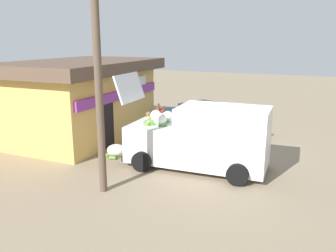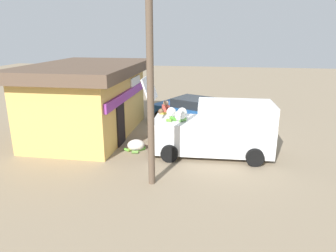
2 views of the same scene
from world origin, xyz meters
TOP-DOWN VIEW (x-y plane):
  - ground_plane at (0.00, 0.00)m, footprint 60.00×60.00m
  - storefront_bar at (-0.68, 5.29)m, footprint 6.80×4.40m
  - delivery_van at (-2.22, -0.40)m, footprint 2.30×4.77m
  - parked_sedan at (1.84, 0.69)m, footprint 3.52×4.73m
  - vendor_standing at (-0.68, 1.79)m, footprint 0.48×0.48m
  - customer_bending at (-1.63, 1.64)m, footprint 0.65×0.70m
  - unloaded_banana_pile at (-2.37, 2.69)m, footprint 0.75×0.89m
  - paint_bucket at (1.89, 2.38)m, footprint 0.28×0.28m
  - utility_pole at (-4.96, 1.48)m, footprint 0.20×0.20m

SIDE VIEW (x-z plane):
  - ground_plane at x=0.00m, z-range 0.00..0.00m
  - paint_bucket at x=1.89m, z-range 0.00..0.40m
  - unloaded_banana_pile at x=-2.37m, z-range -0.02..0.43m
  - parked_sedan at x=1.84m, z-range -0.02..1.28m
  - customer_bending at x=-1.63m, z-range 0.15..1.66m
  - vendor_standing at x=-0.68m, z-range 0.14..1.82m
  - delivery_van at x=-2.22m, z-range -0.46..2.45m
  - storefront_bar at x=-0.68m, z-range 0.07..3.23m
  - utility_pole at x=-4.96m, z-range 0.00..5.49m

